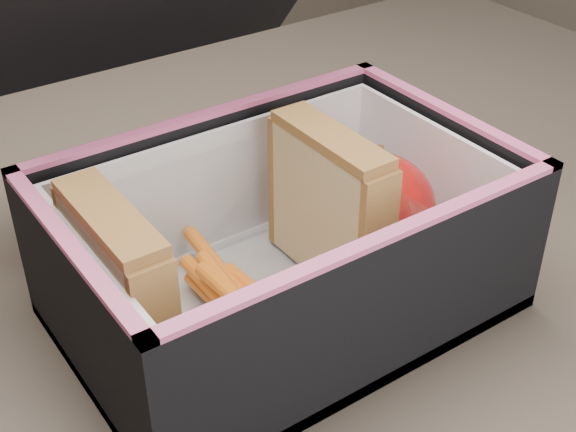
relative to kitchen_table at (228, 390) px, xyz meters
name	(u,v)px	position (x,y,z in m)	size (l,w,h in m)	color
kitchen_table	(228,390)	(0.00, 0.00, 0.00)	(1.20, 0.80, 0.75)	brown
lunch_bag	(279,231)	(0.03, -0.03, 0.15)	(0.28, 0.30, 0.24)	black
plastic_tub	(233,264)	(-0.01, -0.03, 0.14)	(0.19, 0.14, 0.08)	white
sandwich_left	(119,288)	(-0.08, -0.03, 0.16)	(0.03, 0.09, 0.10)	#D2B77D
sandwich_right	(329,205)	(0.06, -0.03, 0.16)	(0.03, 0.09, 0.10)	#D2B77D
carrot_sticks	(230,293)	(-0.01, -0.03, 0.12)	(0.04, 0.13, 0.03)	orange
paper_napkin	(375,252)	(0.10, -0.04, 0.11)	(0.07, 0.07, 0.01)	white
red_apple	(375,208)	(0.10, -0.04, 0.15)	(0.10, 0.10, 0.08)	maroon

